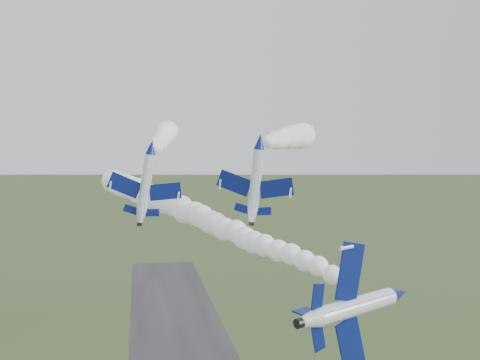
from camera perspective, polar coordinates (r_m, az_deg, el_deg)
The scene contains 6 objects.
jet_lead at distance 53.71m, azimuth 16.63°, elevation -11.57°, with size 7.25×13.26×11.61m.
smoke_trail_jet_lead at distance 86.52m, azimuth -5.39°, elevation -3.53°, with size 5.05×77.74×5.05m, color white, non-canonical shape.
jet_pair_left at distance 73.77m, azimuth -9.44°, elevation 3.50°, with size 9.95×11.98×3.21m.
smoke_trail_jet_pair_left at distance 107.05m, azimuth -8.21°, elevation 4.55°, with size 4.68×60.67×4.68m, color white, non-canonical shape.
jet_pair_right at distance 75.84m, azimuth 2.12°, elevation 4.15°, with size 10.95×12.58×3.32m.
smoke_trail_jet_pair_right at distance 107.33m, azimuth 5.30°, elevation 4.45°, with size 5.74×57.72×5.74m, color white, non-canonical shape.
Camera 1 is at (-9.66, -57.93, 46.01)m, focal length 40.00 mm.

